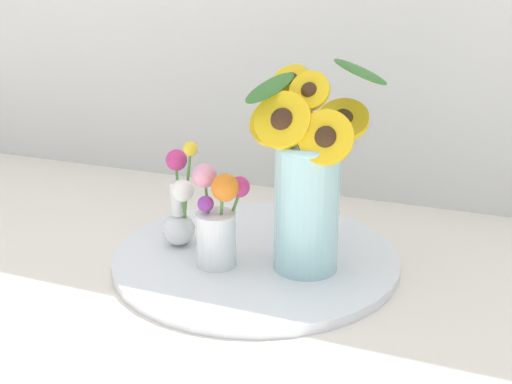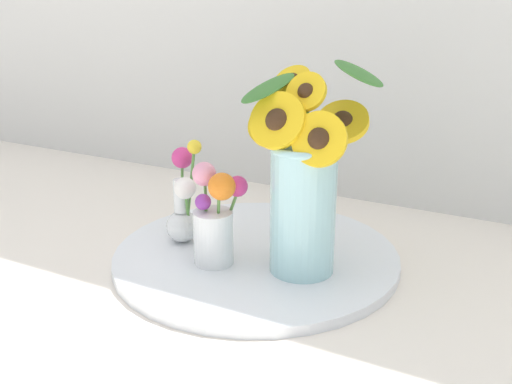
% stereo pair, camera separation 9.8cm
% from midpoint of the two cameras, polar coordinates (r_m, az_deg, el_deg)
% --- Properties ---
extents(ground_plane, '(6.00, 6.00, 0.00)m').
position_cam_midpoint_polar(ground_plane, '(0.99, -0.24, -7.88)').
color(ground_plane, silver).
extents(serving_tray, '(0.48, 0.48, 0.02)m').
position_cam_midpoint_polar(serving_tray, '(1.03, 2.75, -6.20)').
color(serving_tray, silver).
rests_on(serving_tray, ground_plane).
extents(mason_jar_sunflowers, '(0.23, 0.18, 0.33)m').
position_cam_midpoint_polar(mason_jar_sunflowers, '(0.92, 7.58, 0.77)').
color(mason_jar_sunflowers, '#9ED1D6').
rests_on(mason_jar_sunflowers, serving_tray).
extents(vase_small_center, '(0.09, 0.08, 0.16)m').
position_cam_midpoint_polar(vase_small_center, '(0.96, -1.01, -2.60)').
color(vase_small_center, white).
rests_on(vase_small_center, serving_tray).
extents(vase_bulb_right, '(0.07, 0.09, 0.18)m').
position_cam_midpoint_polar(vase_bulb_right, '(1.05, -4.30, -1.07)').
color(vase_bulb_right, white).
rests_on(vase_bulb_right, serving_tray).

